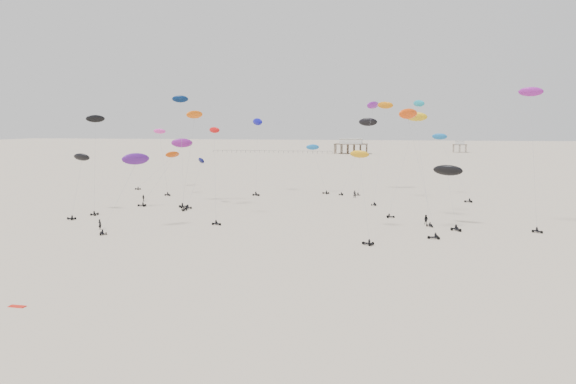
% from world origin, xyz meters
% --- Properties ---
extents(ground_plane, '(900.00, 900.00, 0.00)m').
position_xyz_m(ground_plane, '(0.00, 200.00, 0.00)').
color(ground_plane, beige).
extents(pavilion_main, '(21.00, 13.00, 9.80)m').
position_xyz_m(pavilion_main, '(-10.00, 350.00, 4.22)').
color(pavilion_main, brown).
rests_on(pavilion_main, ground).
extents(pavilion_small, '(9.00, 7.00, 8.00)m').
position_xyz_m(pavilion_small, '(60.00, 380.00, 3.49)').
color(pavilion_small, brown).
rests_on(pavilion_small, ground).
extents(pier_fence, '(80.20, 0.20, 1.50)m').
position_xyz_m(pier_fence, '(-62.00, 350.00, 0.77)').
color(pier_fence, black).
rests_on(pier_fence, ground).
extents(rig_0, '(7.68, 13.58, 26.90)m').
position_xyz_m(rig_0, '(-30.70, 114.84, 19.07)').
color(rig_0, black).
rests_on(rig_0, ground).
extents(rig_1, '(6.13, 9.96, 21.34)m').
position_xyz_m(rig_1, '(-45.38, 102.05, 15.22)').
color(rig_1, black).
rests_on(rig_1, ground).
extents(rig_2, '(5.60, 15.96, 18.54)m').
position_xyz_m(rig_2, '(13.15, 87.66, 9.54)').
color(rig_2, black).
rests_on(rig_2, ground).
extents(rig_3, '(3.27, 12.04, 12.82)m').
position_xyz_m(rig_3, '(-26.98, 114.28, 6.68)').
color(rig_3, black).
rests_on(rig_3, ground).
extents(rig_4, '(4.65, 7.91, 25.97)m').
position_xyz_m(rig_4, '(42.82, 98.46, 19.26)').
color(rig_4, black).
rests_on(rig_4, ground).
extents(rig_5, '(5.92, 4.83, 22.28)m').
position_xyz_m(rig_5, '(-26.98, 111.49, 15.25)').
color(rig_5, black).
rests_on(rig_5, ground).
extents(rig_6, '(6.40, 11.61, 22.14)m').
position_xyz_m(rig_6, '(22.88, 104.09, 18.22)').
color(rig_6, black).
rests_on(rig_6, ground).
extents(rig_7, '(7.73, 7.48, 24.11)m').
position_xyz_m(rig_7, '(21.44, 108.90, 15.68)').
color(rig_7, black).
rests_on(rig_7, ground).
extents(rig_8, '(6.68, 10.35, 14.57)m').
position_xyz_m(rig_8, '(-28.16, 84.25, 11.21)').
color(rig_8, black).
rests_on(rig_8, ground).
extents(rig_9, '(9.88, 13.83, 14.94)m').
position_xyz_m(rig_9, '(-49.33, 150.17, 8.46)').
color(rig_9, black).
rests_on(rig_9, ground).
extents(rig_10, '(7.89, 8.08, 21.92)m').
position_xyz_m(rig_10, '(22.00, 89.13, 15.42)').
color(rig_10, black).
rests_on(rig_10, ground).
extents(rig_11, '(6.07, 11.97, 19.76)m').
position_xyz_m(rig_11, '(-16.12, 95.83, 9.17)').
color(rig_11, black).
rests_on(rig_11, ground).
extents(rig_12, '(9.54, 16.67, 21.42)m').
position_xyz_m(rig_12, '(31.92, 142.67, 11.48)').
color(rig_12, black).
rests_on(rig_12, ground).
extents(rig_13, '(10.14, 11.77, 17.19)m').
position_xyz_m(rig_13, '(-33.62, 118.54, 12.28)').
color(rig_13, black).
rests_on(rig_13, ground).
extents(rig_14, '(4.85, 10.78, 20.75)m').
position_xyz_m(rig_14, '(-18.78, 140.25, 14.79)').
color(rig_14, black).
rests_on(rig_14, ground).
extents(rig_15, '(6.05, 15.99, 26.70)m').
position_xyz_m(rig_15, '(11.68, 151.22, 22.00)').
color(rig_15, black).
rests_on(rig_15, ground).
extents(rig_16, '(5.06, 14.32, 25.58)m').
position_xyz_m(rig_16, '(15.57, 131.68, 19.91)').
color(rig_16, black).
rests_on(rig_16, ground).
extents(rig_17, '(7.50, 13.82, 16.15)m').
position_xyz_m(rig_17, '(-48.22, 100.23, 9.65)').
color(rig_17, black).
rests_on(rig_17, ground).
extents(rig_18, '(5.54, 3.42, 18.04)m').
position_xyz_m(rig_18, '(-42.45, 130.73, 11.54)').
color(rig_18, black).
rests_on(rig_18, ground).
extents(rig_19, '(6.93, 3.57, 13.60)m').
position_xyz_m(rig_19, '(-2.58, 142.97, 8.69)').
color(rig_19, black).
rests_on(rig_19, ground).
extents(rig_20, '(9.70, 16.41, 23.56)m').
position_xyz_m(rig_20, '(10.08, 152.55, 17.92)').
color(rig_20, black).
rests_on(rig_20, ground).
extents(rig_21, '(6.18, 9.09, 11.92)m').
position_xyz_m(rig_21, '(28.70, 98.02, 8.80)').
color(rig_21, black).
rests_on(rig_21, ground).
extents(spectator_0, '(0.91, 0.73, 2.20)m').
position_xyz_m(spectator_0, '(-33.84, 82.45, 0.00)').
color(spectator_0, black).
rests_on(spectator_0, ground).
extents(spectator_1, '(1.23, 0.99, 2.18)m').
position_xyz_m(spectator_1, '(24.76, 99.05, 0.00)').
color(spectator_1, black).
rests_on(spectator_1, ground).
extents(spectator_2, '(1.31, 1.09, 1.96)m').
position_xyz_m(spectator_2, '(-42.52, 118.63, 0.00)').
color(spectator_2, black).
rests_on(spectator_2, ground).
extents(spectator_3, '(0.84, 0.58, 2.31)m').
position_xyz_m(spectator_3, '(8.47, 134.96, 0.00)').
color(spectator_3, black).
rests_on(spectator_3, ground).
extents(grounded_kite_b, '(1.81, 0.74, 0.07)m').
position_xyz_m(grounded_kite_b, '(-19.94, 40.93, 0.00)').
color(grounded_kite_b, red).
rests_on(grounded_kite_b, ground).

